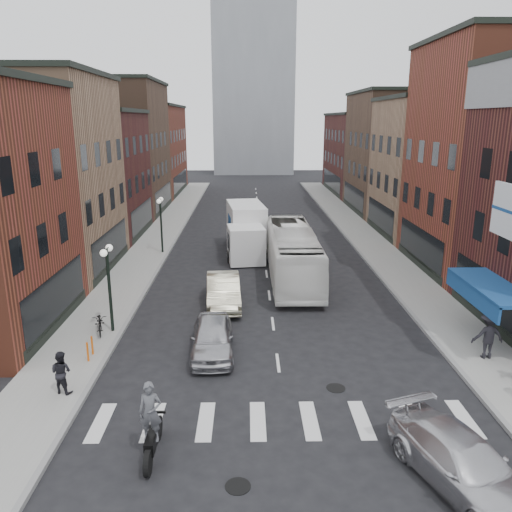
{
  "coord_description": "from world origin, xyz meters",
  "views": [
    {
      "loc": [
        -1.22,
        -17.25,
        9.5
      ],
      "look_at": [
        -0.79,
        6.46,
        2.98
      ],
      "focal_mm": 35.0,
      "sensor_mm": 36.0,
      "label": 1
    }
  ],
  "objects_px": {
    "parked_bicycle": "(100,322)",
    "ped_right_a": "(488,335)",
    "sedan_left_near": "(212,337)",
    "streetlamp_far": "(161,215)",
    "bike_rack": "(90,349)",
    "transit_bus": "(292,254)",
    "box_truck": "(246,230)",
    "ped_left_solo": "(61,372)",
    "sedan_left_far": "(223,291)",
    "curb_car": "(462,463)",
    "motorcycle_rider": "(151,423)",
    "streetlamp_near": "(108,273)"
  },
  "relations": [
    {
      "from": "parked_bicycle",
      "to": "ped_right_a",
      "type": "height_order",
      "value": "ped_right_a"
    },
    {
      "from": "sedan_left_near",
      "to": "ped_right_a",
      "type": "distance_m",
      "value": 11.18
    },
    {
      "from": "streetlamp_far",
      "to": "sedan_left_near",
      "type": "distance_m",
      "value": 16.93
    },
    {
      "from": "bike_rack",
      "to": "transit_bus",
      "type": "xyz_separation_m",
      "value": [
        9.13,
        10.74,
        1.04
      ]
    },
    {
      "from": "box_truck",
      "to": "ped_left_solo",
      "type": "distance_m",
      "value": 20.51
    },
    {
      "from": "sedan_left_near",
      "to": "transit_bus",
      "type": "bearing_deg",
      "value": 65.01
    },
    {
      "from": "sedan_left_far",
      "to": "sedan_left_near",
      "type": "bearing_deg",
      "value": -95.88
    },
    {
      "from": "streetlamp_far",
      "to": "sedan_left_near",
      "type": "height_order",
      "value": "streetlamp_far"
    },
    {
      "from": "streetlamp_far",
      "to": "curb_car",
      "type": "height_order",
      "value": "streetlamp_far"
    },
    {
      "from": "motorcycle_rider",
      "to": "sedan_left_near",
      "type": "distance_m",
      "value": 6.75
    },
    {
      "from": "sedan_left_far",
      "to": "ped_right_a",
      "type": "xyz_separation_m",
      "value": [
        10.94,
        -6.51,
        0.32
      ]
    },
    {
      "from": "bike_rack",
      "to": "ped_left_solo",
      "type": "bearing_deg",
      "value": -93.85
    },
    {
      "from": "ped_left_solo",
      "to": "ped_right_a",
      "type": "relative_size",
      "value": 0.8
    },
    {
      "from": "streetlamp_far",
      "to": "parked_bicycle",
      "type": "distance_m",
      "value": 14.35
    },
    {
      "from": "streetlamp_near",
      "to": "box_truck",
      "type": "xyz_separation_m",
      "value": [
        6.1,
        14.11,
        -1.2
      ]
    },
    {
      "from": "streetlamp_far",
      "to": "ped_left_solo",
      "type": "bearing_deg",
      "value": -91.12
    },
    {
      "from": "streetlamp_far",
      "to": "ped_right_a",
      "type": "relative_size",
      "value": 2.1
    },
    {
      "from": "streetlamp_far",
      "to": "parked_bicycle",
      "type": "height_order",
      "value": "streetlamp_far"
    },
    {
      "from": "box_truck",
      "to": "transit_bus",
      "type": "height_order",
      "value": "box_truck"
    },
    {
      "from": "sedan_left_far",
      "to": "ped_left_solo",
      "type": "bearing_deg",
      "value": -124.59
    },
    {
      "from": "sedan_left_far",
      "to": "ped_right_a",
      "type": "bearing_deg",
      "value": -34.61
    },
    {
      "from": "streetlamp_near",
      "to": "box_truck",
      "type": "relative_size",
      "value": 0.5
    },
    {
      "from": "sedan_left_near",
      "to": "sedan_left_far",
      "type": "relative_size",
      "value": 0.89
    },
    {
      "from": "motorcycle_rider",
      "to": "parked_bicycle",
      "type": "distance_m",
      "value": 9.45
    },
    {
      "from": "streetlamp_near",
      "to": "ped_left_solo",
      "type": "relative_size",
      "value": 2.63
    },
    {
      "from": "motorcycle_rider",
      "to": "sedan_left_near",
      "type": "bearing_deg",
      "value": 79.16
    },
    {
      "from": "motorcycle_rider",
      "to": "parked_bicycle",
      "type": "relative_size",
      "value": 1.37
    },
    {
      "from": "bike_rack",
      "to": "motorcycle_rider",
      "type": "xyz_separation_m",
      "value": [
        3.62,
        -6.03,
        0.58
      ]
    },
    {
      "from": "streetlamp_near",
      "to": "parked_bicycle",
      "type": "distance_m",
      "value": 2.36
    },
    {
      "from": "box_truck",
      "to": "sedan_left_near",
      "type": "distance_m",
      "value": 16.32
    },
    {
      "from": "bike_rack",
      "to": "parked_bicycle",
      "type": "bearing_deg",
      "value": 97.1
    },
    {
      "from": "bike_rack",
      "to": "sedan_left_far",
      "type": "height_order",
      "value": "sedan_left_far"
    },
    {
      "from": "bike_rack",
      "to": "parked_bicycle",
      "type": "distance_m",
      "value": 2.57
    },
    {
      "from": "streetlamp_near",
      "to": "transit_bus",
      "type": "distance_m",
      "value": 12.09
    },
    {
      "from": "bike_rack",
      "to": "ped_left_solo",
      "type": "relative_size",
      "value": 0.51
    },
    {
      "from": "ped_right_a",
      "to": "streetlamp_far",
      "type": "bearing_deg",
      "value": -46.82
    },
    {
      "from": "streetlamp_near",
      "to": "curb_car",
      "type": "height_order",
      "value": "streetlamp_near"
    },
    {
      "from": "sedan_left_near",
      "to": "parked_bicycle",
      "type": "relative_size",
      "value": 2.46
    },
    {
      "from": "box_truck",
      "to": "transit_bus",
      "type": "xyz_separation_m",
      "value": [
        2.83,
        -6.07,
        -0.13
      ]
    },
    {
      "from": "box_truck",
      "to": "motorcycle_rider",
      "type": "bearing_deg",
      "value": -103.98
    },
    {
      "from": "curb_car",
      "to": "ped_left_solo",
      "type": "bearing_deg",
      "value": 139.83
    },
    {
      "from": "ped_left_solo",
      "to": "transit_bus",
      "type": "bearing_deg",
      "value": -106.45
    },
    {
      "from": "streetlamp_near",
      "to": "ped_right_a",
      "type": "distance_m",
      "value": 16.22
    },
    {
      "from": "streetlamp_near",
      "to": "sedan_left_far",
      "type": "height_order",
      "value": "streetlamp_near"
    },
    {
      "from": "sedan_left_near",
      "to": "curb_car",
      "type": "distance_m",
      "value": 10.69
    },
    {
      "from": "transit_bus",
      "to": "parked_bicycle",
      "type": "distance_m",
      "value": 12.54
    },
    {
      "from": "curb_car",
      "to": "parked_bicycle",
      "type": "xyz_separation_m",
      "value": [
        -12.38,
        9.91,
        -0.09
      ]
    },
    {
      "from": "bike_rack",
      "to": "streetlamp_near",
      "type": "bearing_deg",
      "value": 85.76
    },
    {
      "from": "sedan_left_far",
      "to": "streetlamp_near",
      "type": "bearing_deg",
      "value": -147.95
    },
    {
      "from": "transit_bus",
      "to": "bike_rack",
      "type": "bearing_deg",
      "value": -130.37
    }
  ]
}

